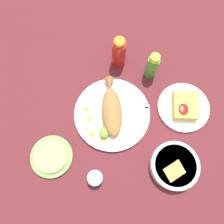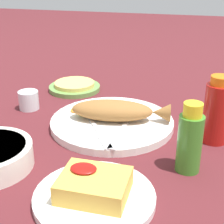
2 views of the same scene
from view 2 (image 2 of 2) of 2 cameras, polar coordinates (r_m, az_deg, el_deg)
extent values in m
plane|color=#561E23|center=(0.86, 0.00, -2.32)|extent=(4.00, 4.00, 0.00)
cylinder|color=white|center=(0.86, 0.00, -1.78)|extent=(0.31, 0.31, 0.02)
ellipsoid|color=#996633|center=(0.84, 0.00, 0.28)|extent=(0.21, 0.11, 0.05)
cone|color=#996633|center=(0.84, 8.17, -0.11)|extent=(0.05, 0.05, 0.04)
cube|color=silver|center=(0.82, 2.26, -2.00)|extent=(0.01, 0.11, 0.00)
cube|color=silver|center=(0.75, 0.56, -4.99)|extent=(0.02, 0.07, 0.00)
cube|color=silver|center=(0.83, -3.06, -1.93)|extent=(0.07, 0.10, 0.00)
cube|color=silver|center=(0.75, -1.28, -4.88)|extent=(0.05, 0.07, 0.00)
cylinder|color=orange|center=(0.94, 2.46, 1.47)|extent=(0.02, 0.02, 0.00)
cylinder|color=orange|center=(0.93, -0.23, 1.24)|extent=(0.02, 0.02, 0.00)
cylinder|color=orange|center=(0.94, -4.04, 1.30)|extent=(0.02, 0.02, 0.00)
cylinder|color=orange|center=(0.90, -5.98, 0.25)|extent=(0.03, 0.03, 0.00)
ellipsoid|color=#6BB233|center=(0.89, -4.63, 0.78)|extent=(0.05, 0.04, 0.03)
cylinder|color=#B21914|center=(0.80, 16.99, -0.27)|extent=(0.06, 0.06, 0.14)
cylinder|color=orange|center=(0.77, 17.67, 5.01)|extent=(0.04, 0.04, 0.02)
cylinder|color=#3D8428|center=(0.68, 12.76, -5.17)|extent=(0.05, 0.05, 0.12)
cylinder|color=yellow|center=(0.64, 13.32, 0.37)|extent=(0.04, 0.04, 0.03)
cylinder|color=silver|center=(0.98, -13.68, 1.93)|extent=(0.06, 0.06, 0.05)
cylinder|color=white|center=(0.98, -13.60, 1.17)|extent=(0.05, 0.05, 0.02)
cylinder|color=white|center=(0.61, -2.92, -14.00)|extent=(0.21, 0.21, 0.01)
cube|color=gold|center=(0.59, -2.97, -12.09)|extent=(0.12, 0.09, 0.04)
ellipsoid|color=#AD140F|center=(0.60, -4.76, -9.33)|extent=(0.05, 0.04, 0.01)
cylinder|color=#6B9E4C|center=(1.10, -6.24, 4.01)|extent=(0.16, 0.16, 0.01)
cylinder|color=#E0C666|center=(1.10, -6.27, 4.65)|extent=(0.13, 0.13, 0.01)
camera|label=1|loc=(0.98, -23.35, 51.83)|focal=35.00mm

